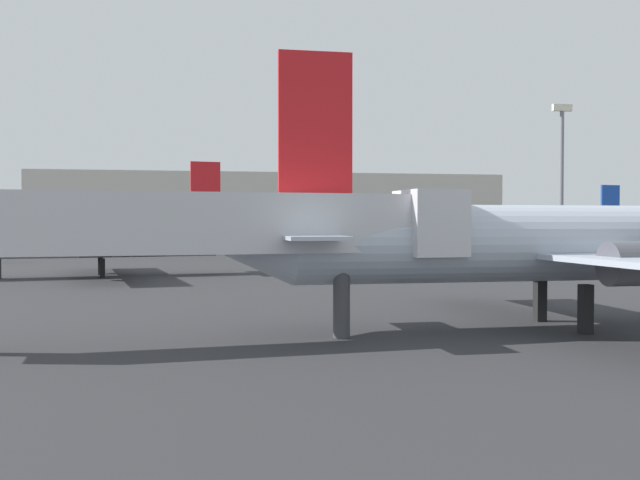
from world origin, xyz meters
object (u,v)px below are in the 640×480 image
object	(u,v)px
airplane_at_gate	(583,243)
jet_bridge	(224,226)
airplane_distant	(91,239)
light_mast_right	(562,173)

from	to	relation	value
airplane_at_gate	jet_bridge	distance (m)	16.38
jet_bridge	airplane_distant	bearing A→B (deg)	99.97
airplane_at_gate	airplane_distant	bearing A→B (deg)	126.02
airplane_at_gate	light_mast_right	size ratio (longest dim) A/B	1.87
light_mast_right	airplane_distant	bearing A→B (deg)	-165.91
airplane_at_gate	light_mast_right	distance (m)	54.80
jet_bridge	light_mast_right	world-z (taller)	light_mast_right
airplane_distant	light_mast_right	world-z (taller)	light_mast_right
airplane_distant	jet_bridge	bearing A→B (deg)	95.62
airplane_distant	light_mast_right	xyz separation A→B (m)	(51.82, 13.00, 7.33)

